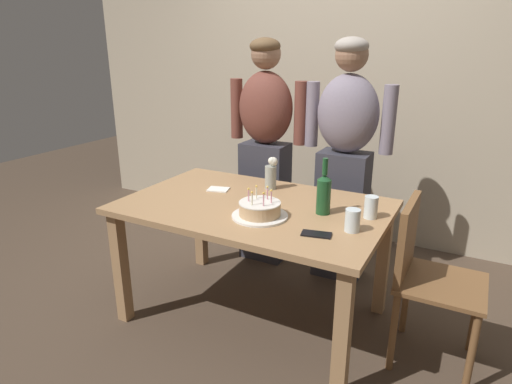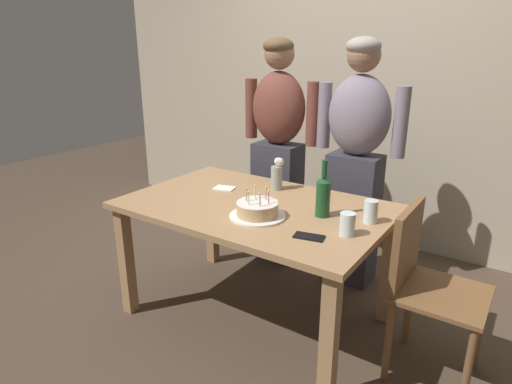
{
  "view_description": "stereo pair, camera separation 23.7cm",
  "coord_description": "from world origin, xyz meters",
  "px_view_note": "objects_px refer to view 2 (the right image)",
  "views": [
    {
      "loc": [
        1.11,
        -2.05,
        1.6
      ],
      "look_at": [
        0.05,
        -0.06,
        0.84
      ],
      "focal_mm": 30.27,
      "sensor_mm": 36.0,
      "label": 1
    },
    {
      "loc": [
        1.31,
        -1.92,
        1.6
      ],
      "look_at": [
        0.05,
        -0.06,
        0.84
      ],
      "focal_mm": 30.27,
      "sensor_mm": 36.0,
      "label": 2
    }
  ],
  "objects_px": {
    "person_woman_cardigan": "(356,161)",
    "flower_vase": "(277,174)",
    "cell_phone": "(309,237)",
    "water_glass_far": "(371,212)",
    "wine_bottle": "(323,195)",
    "dining_chair": "(424,279)",
    "water_glass_near": "(347,224)",
    "person_man_bearded": "(278,150)",
    "birthday_cake": "(257,210)",
    "napkin_stack": "(224,188)"
  },
  "relations": [
    {
      "from": "person_woman_cardigan",
      "to": "flower_vase",
      "type": "bearing_deg",
      "value": 53.34
    },
    {
      "from": "cell_phone",
      "to": "person_woman_cardigan",
      "type": "distance_m",
      "value": 1.01
    },
    {
      "from": "water_glass_far",
      "to": "cell_phone",
      "type": "height_order",
      "value": "water_glass_far"
    },
    {
      "from": "wine_bottle",
      "to": "dining_chair",
      "type": "relative_size",
      "value": 0.35
    },
    {
      "from": "water_glass_near",
      "to": "person_man_bearded",
      "type": "height_order",
      "value": "person_man_bearded"
    },
    {
      "from": "water_glass_far",
      "to": "flower_vase",
      "type": "xyz_separation_m",
      "value": [
        -0.68,
        0.19,
        0.04
      ]
    },
    {
      "from": "water_glass_far",
      "to": "dining_chair",
      "type": "distance_m",
      "value": 0.41
    },
    {
      "from": "birthday_cake",
      "to": "person_woman_cardigan",
      "type": "xyz_separation_m",
      "value": [
        0.18,
        0.91,
        0.09
      ]
    },
    {
      "from": "flower_vase",
      "to": "water_glass_far",
      "type": "bearing_deg",
      "value": -15.95
    },
    {
      "from": "flower_vase",
      "to": "person_woman_cardigan",
      "type": "distance_m",
      "value": 0.56
    },
    {
      "from": "person_man_bearded",
      "to": "flower_vase",
      "type": "bearing_deg",
      "value": 120.98
    },
    {
      "from": "napkin_stack",
      "to": "water_glass_near",
      "type": "bearing_deg",
      "value": -13.79
    },
    {
      "from": "water_glass_far",
      "to": "water_glass_near",
      "type": "bearing_deg",
      "value": -99.57
    },
    {
      "from": "cell_phone",
      "to": "person_woman_cardigan",
      "type": "bearing_deg",
      "value": 88.31
    },
    {
      "from": "flower_vase",
      "to": "person_man_bearded",
      "type": "height_order",
      "value": "person_man_bearded"
    },
    {
      "from": "birthday_cake",
      "to": "person_man_bearded",
      "type": "xyz_separation_m",
      "value": [
        -0.43,
        0.91,
        0.09
      ]
    },
    {
      "from": "water_glass_near",
      "to": "water_glass_far",
      "type": "xyz_separation_m",
      "value": [
        0.04,
        0.21,
        0.0
      ]
    },
    {
      "from": "birthday_cake",
      "to": "person_woman_cardigan",
      "type": "relative_size",
      "value": 0.18
    },
    {
      "from": "water_glass_far",
      "to": "cell_phone",
      "type": "bearing_deg",
      "value": -116.86
    },
    {
      "from": "water_glass_near",
      "to": "flower_vase",
      "type": "height_order",
      "value": "flower_vase"
    },
    {
      "from": "birthday_cake",
      "to": "water_glass_far",
      "type": "bearing_deg",
      "value": 26.94
    },
    {
      "from": "cell_phone",
      "to": "dining_chair",
      "type": "distance_m",
      "value": 0.62
    },
    {
      "from": "birthday_cake",
      "to": "flower_vase",
      "type": "distance_m",
      "value": 0.49
    },
    {
      "from": "person_man_bearded",
      "to": "wine_bottle",
      "type": "bearing_deg",
      "value": 135.26
    },
    {
      "from": "birthday_cake",
      "to": "flower_vase",
      "type": "relative_size",
      "value": 1.45
    },
    {
      "from": "wine_bottle",
      "to": "person_man_bearded",
      "type": "xyz_separation_m",
      "value": [
        -0.71,
        0.7,
        0.02
      ]
    },
    {
      "from": "water_glass_near",
      "to": "flower_vase",
      "type": "bearing_deg",
      "value": 147.62
    },
    {
      "from": "water_glass_near",
      "to": "person_woman_cardigan",
      "type": "bearing_deg",
      "value": 109.75
    },
    {
      "from": "water_glass_far",
      "to": "napkin_stack",
      "type": "xyz_separation_m",
      "value": [
        -0.96,
        0.01,
        -0.06
      ]
    },
    {
      "from": "dining_chair",
      "to": "flower_vase",
      "type": "bearing_deg",
      "value": 77.88
    },
    {
      "from": "water_glass_far",
      "to": "person_woman_cardigan",
      "type": "relative_size",
      "value": 0.07
    },
    {
      "from": "water_glass_far",
      "to": "dining_chair",
      "type": "relative_size",
      "value": 0.14
    },
    {
      "from": "water_glass_near",
      "to": "dining_chair",
      "type": "relative_size",
      "value": 0.13
    },
    {
      "from": "napkin_stack",
      "to": "person_man_bearded",
      "type": "bearing_deg",
      "value": 89.06
    },
    {
      "from": "birthday_cake",
      "to": "person_man_bearded",
      "type": "relative_size",
      "value": 0.18
    },
    {
      "from": "water_glass_far",
      "to": "napkin_stack",
      "type": "distance_m",
      "value": 0.96
    },
    {
      "from": "person_woman_cardigan",
      "to": "wine_bottle",
      "type": "bearing_deg",
      "value": 98.24
    },
    {
      "from": "birthday_cake",
      "to": "dining_chair",
      "type": "height_order",
      "value": "birthday_cake"
    },
    {
      "from": "birthday_cake",
      "to": "cell_phone",
      "type": "bearing_deg",
      "value": -12.38
    },
    {
      "from": "flower_vase",
      "to": "dining_chair",
      "type": "bearing_deg",
      "value": -12.12
    },
    {
      "from": "cell_phone",
      "to": "wine_bottle",
      "type": "bearing_deg",
      "value": 92.34
    },
    {
      "from": "birthday_cake",
      "to": "water_glass_near",
      "type": "bearing_deg",
      "value": 5.94
    },
    {
      "from": "wine_bottle",
      "to": "dining_chair",
      "type": "height_order",
      "value": "wine_bottle"
    },
    {
      "from": "birthday_cake",
      "to": "wine_bottle",
      "type": "distance_m",
      "value": 0.36
    },
    {
      "from": "cell_phone",
      "to": "napkin_stack",
      "type": "xyz_separation_m",
      "value": [
        -0.79,
        0.35,
        0.0
      ]
    },
    {
      "from": "napkin_stack",
      "to": "person_woman_cardigan",
      "type": "height_order",
      "value": "person_woman_cardigan"
    },
    {
      "from": "dining_chair",
      "to": "water_glass_near",
      "type": "bearing_deg",
      "value": 120.52
    },
    {
      "from": "flower_vase",
      "to": "dining_chair",
      "type": "height_order",
      "value": "flower_vase"
    },
    {
      "from": "water_glass_near",
      "to": "person_man_bearded",
      "type": "distance_m",
      "value": 1.26
    },
    {
      "from": "water_glass_far",
      "to": "person_man_bearded",
      "type": "bearing_deg",
      "value": 145.84
    }
  ]
}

